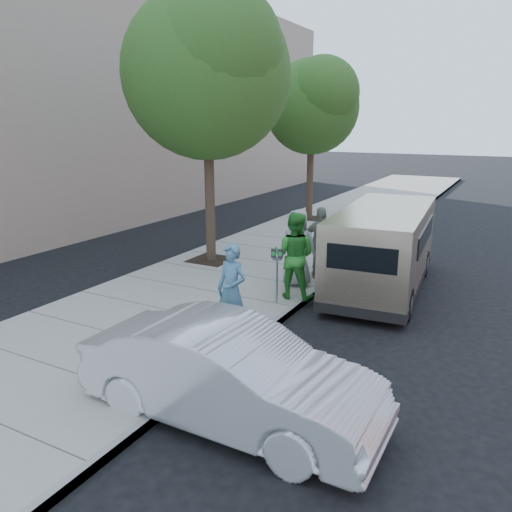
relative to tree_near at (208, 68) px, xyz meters
The scene contains 12 objects.
ground 6.45m from the tree_near, 46.82° to the right, with size 120.00×120.00×0.00m, color black.
sidewalk 6.11m from the tree_near, 62.43° to the right, with size 5.00×60.00×0.15m, color gray.
curb_face 7.02m from the tree_near, 33.03° to the right, with size 0.12×60.00×0.16m, color gray.
tree_near is the anchor object (origin of this frame).
tree_far 7.63m from the tree_near, 90.00° to the left, with size 3.92×3.80×6.49m.
parking_meter 6.02m from the tree_near, 35.68° to the right, with size 0.27×0.17×1.25m.
van 6.70m from the tree_near, ahead, with size 2.31×5.78×2.10m.
sedan 9.43m from the tree_near, 55.15° to the right, with size 1.53×4.38×1.44m, color silver.
person_officer 7.03m from the tree_near, 52.87° to the right, with size 0.65×0.43×1.78m, color teal.
person_green_shirt 5.88m from the tree_near, 27.99° to the right, with size 0.98×0.76×2.02m, color #2C882D.
person_gray_shirt 5.53m from the tree_near, 17.20° to the right, with size 0.95×0.62×1.94m, color gray.
person_striped_polo 5.64m from the tree_near, ahead, with size 1.10×0.46×1.88m, color gray.
Camera 1 is at (5.67, -9.60, 4.13)m, focal length 35.00 mm.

